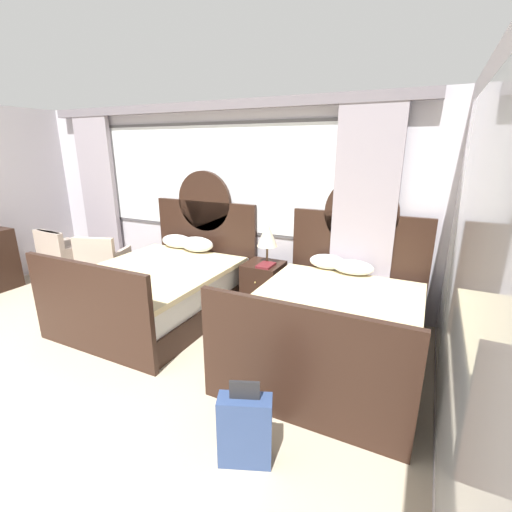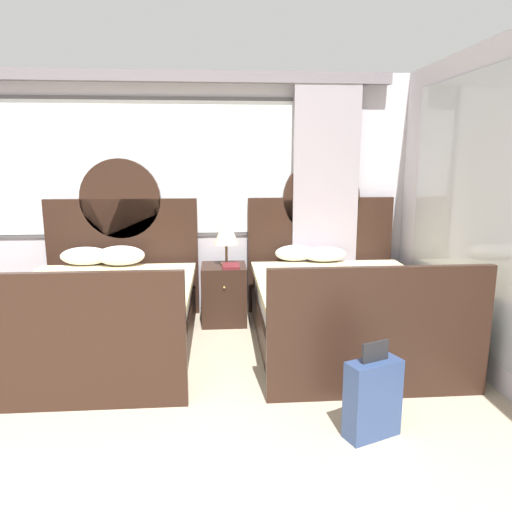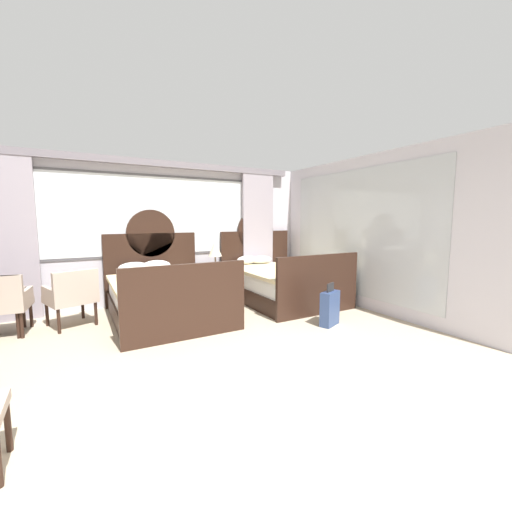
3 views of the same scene
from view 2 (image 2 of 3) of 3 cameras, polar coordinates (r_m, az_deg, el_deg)
name	(u,v)px [view 2 (image 2 of 3)]	position (r m, az deg, el deg)	size (l,w,h in m)	color
wall_back_window	(128,190)	(5.58, -14.90, 7.62)	(6.29, 0.22, 2.70)	silver
bed_near_window	(104,311)	(4.73, -17.59, -6.24)	(1.67, 2.20, 1.77)	black
bed_near_mirror	(341,306)	(4.74, 10.00, -5.85)	(1.67, 2.20, 1.77)	black
nightstand_between_beds	(224,294)	(5.27, -3.82, -4.51)	(0.48, 0.50, 0.64)	black
table_lamp_on_nightstand	(226,230)	(5.15, -3.56, 3.12)	(0.27, 0.27, 0.55)	brown
book_on_nightstand	(231,266)	(5.09, -3.00, -1.17)	(0.18, 0.26, 0.03)	maroon
suitcase_on_floor	(373,398)	(3.30, 13.67, -16.07)	(0.39, 0.28, 0.65)	navy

